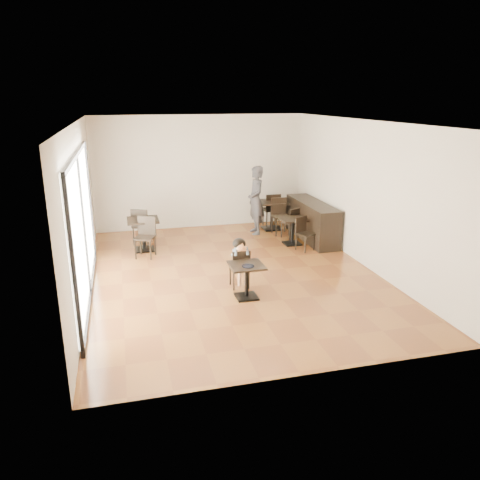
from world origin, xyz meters
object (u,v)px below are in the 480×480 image
object	(u,v)px
child_table	(247,281)
cafe_table_mid	(292,231)
chair_back_a	(271,210)
chair_mid_a	(290,223)
child_chair	(239,268)
adult_patron	(256,200)
child	(239,263)
chair_back_b	(281,217)
cafe_table_left	(144,235)
chair_left_b	(145,238)
chair_left_a	(142,226)
chair_mid_b	(305,234)
cafe_table_back	(272,215)

from	to	relation	value
child_table	cafe_table_mid	distance (m)	3.59
child_table	chair_back_a	size ratio (longest dim) A/B	0.68
chair_mid_a	child_chair	bearing A→B (deg)	29.34
child_chair	adult_patron	bearing A→B (deg)	-111.01
child	chair_back_b	xyz separation A→B (m)	(2.04, 3.38, -0.01)
child_chair	cafe_table_mid	bearing A→B (deg)	-130.00
child	chair_mid_a	bearing A→B (deg)	53.87
cafe_table_left	chair_back_a	xyz separation A→B (m)	(3.76, 1.38, 0.10)
child_table	chair_left_b	xyz separation A→B (m)	(-1.72, 2.86, 0.14)
cafe_table_mid	chair_left_a	distance (m)	3.87
chair_left_b	chair_back_a	bearing A→B (deg)	48.73
chair_left_b	chair_mid_a	bearing A→B (deg)	31.15
child	cafe_table_left	distance (m)	3.34
chair_mid_b	cafe_table_left	bearing A→B (deg)	141.06
adult_patron	chair_back_b	bearing A→B (deg)	69.31
child	cafe_table_left	size ratio (longest dim) A/B	1.27
chair_mid_a	cafe_table_mid	bearing A→B (deg)	51.40
adult_patron	cafe_table_back	bearing A→B (deg)	118.08
child_table	cafe_table_mid	size ratio (longest dim) A/B	0.97
child_chair	cafe_table_mid	xyz separation A→B (m)	(2.03, 2.41, -0.06)
cafe_table_left	chair_left_a	bearing A→B (deg)	90.00
cafe_table_back	chair_back_b	bearing A→B (deg)	-81.79
child_table	cafe_table_left	size ratio (longest dim) A/B	0.84
child_chair	cafe_table_left	distance (m)	3.34
cafe_table_mid	chair_mid_b	xyz separation A→B (m)	(0.14, -0.55, 0.07)
child_table	cafe_table_left	bearing A→B (deg)	116.69
cafe_table_mid	child_chair	bearing A→B (deg)	-130.00
child_chair	chair_left_b	size ratio (longest dim) A/B	0.84
child_table	chair_back_b	world-z (taller)	chair_back_b
child_table	chair_back_a	world-z (taller)	chair_back_a
child_table	cafe_table_back	distance (m)	4.89
child_table	cafe_table_mid	xyz separation A→B (m)	(2.03, 2.96, 0.01)
chair_left_b	chair_back_b	distance (m)	3.91
child_table	chair_mid_b	size ratio (longest dim) A/B	0.80
cafe_table_back	chair_left_b	size ratio (longest dim) A/B	0.86
cafe_table_left	chair_back_b	world-z (taller)	chair_back_b
cafe_table_back	chair_mid_a	bearing A→B (deg)	-78.24
child_table	cafe_table_back	size ratio (longest dim) A/B	0.81
child_chair	chair_back_a	size ratio (longest dim) A/B	0.81
child_table	cafe_table_mid	bearing A→B (deg)	55.65
cafe_table_back	chair_left_b	distance (m)	4.02
cafe_table_back	chair_mid_a	world-z (taller)	chair_mid_a
adult_patron	chair_mid_a	distance (m)	1.14
chair_mid_a	cafe_table_back	bearing A→B (deg)	-102.77
chair_back_b	cafe_table_mid	bearing A→B (deg)	-90.66
child_table	adult_patron	distance (m)	4.44
chair_mid_a	chair_back_b	size ratio (longest dim) A/B	0.84
chair_left_b	chair_left_a	bearing A→B (deg)	111.58
child	chair_back_a	distance (m)	4.71
cafe_table_back	chair_back_b	size ratio (longest dim) A/B	0.83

